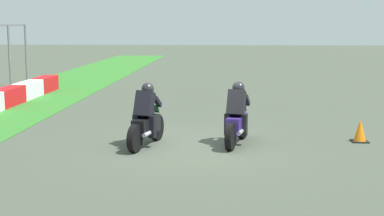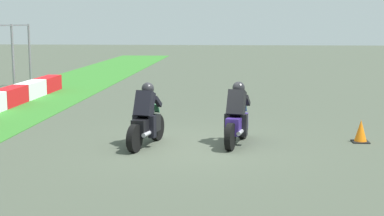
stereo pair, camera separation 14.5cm
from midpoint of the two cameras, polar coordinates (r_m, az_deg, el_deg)
ground_plane at (r=13.30m, az=-0.27°, el=-3.91°), size 120.00×120.00×0.00m
rider_lane_a at (r=13.42m, az=4.32°, el=-1.10°), size 2.02×0.64×1.51m
rider_lane_b at (r=13.22m, az=-5.01°, el=-1.26°), size 2.02×0.65×1.51m
traffic_cone at (r=14.30m, az=16.52°, el=-2.32°), size 0.40×0.40×0.56m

